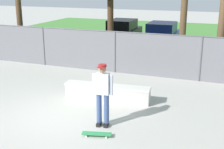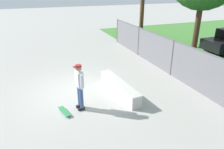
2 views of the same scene
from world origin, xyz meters
name	(u,v)px [view 2 (image 2 of 2)]	position (x,y,z in m)	size (l,w,h in m)	color
ground_plane	(76,91)	(0.00, 0.00, 0.00)	(80.00, 80.00, 0.00)	#ADAAA3
concrete_ledge	(119,88)	(0.97, 1.76, 0.29)	(3.08, 0.75, 0.57)	#B7B5AD
skateboarder	(80,85)	(1.59, -0.14, 1.03)	(0.60, 0.33, 1.84)	black
skateboard	(64,111)	(1.68, -0.81, 0.07)	(0.82, 0.39, 0.09)	#2D8C4C
chainlink_fence	(172,57)	(0.00, 5.19, 1.04)	(15.28, 0.07, 1.93)	#4C4C51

